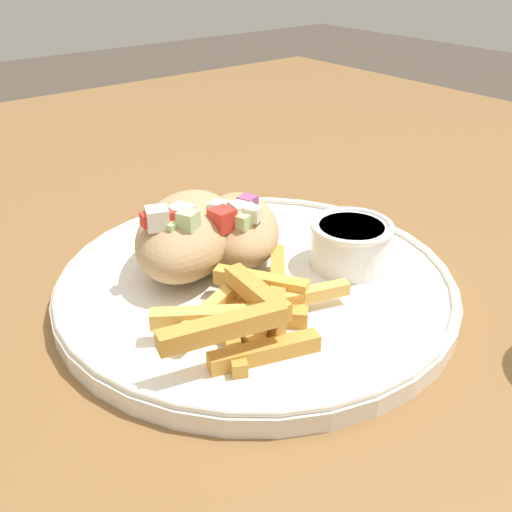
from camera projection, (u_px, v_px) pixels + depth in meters
table at (238, 350)px, 0.50m from camera, size 1.44×1.44×0.70m
plate at (256, 283)px, 0.47m from camera, size 0.31×0.31×0.02m
pita_sandwich_near at (187, 233)px, 0.47m from camera, size 0.14×0.14×0.06m
pita_sandwich_far at (239, 228)px, 0.49m from camera, size 0.13×0.11×0.06m
fries_pile at (247, 312)px, 0.40m from camera, size 0.11×0.16×0.04m
sauce_ramekin at (350, 241)px, 0.47m from camera, size 0.07×0.07×0.04m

